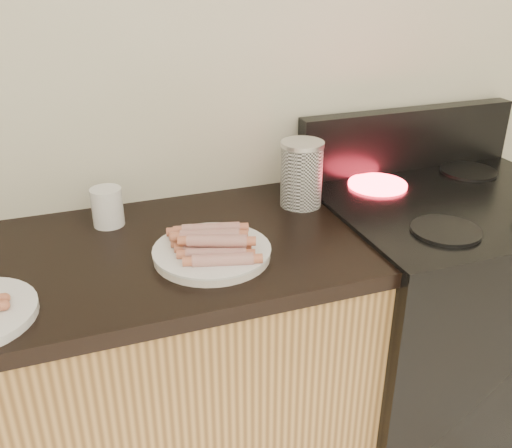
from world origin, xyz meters
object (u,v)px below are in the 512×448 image
object	(u,v)px
canister	(301,174)
mug	(107,207)
stove	(437,326)
main_plate	(212,254)

from	to	relation	value
canister	mug	bearing A→B (deg)	174.38
stove	canister	distance (m)	0.71
stove	canister	bearing A→B (deg)	162.07
stove	canister	size ratio (longest dim) A/B	4.79
stove	main_plate	bearing A→B (deg)	-174.60
main_plate	stove	bearing A→B (deg)	5.40
main_plate	canister	distance (m)	0.40
main_plate	canister	world-z (taller)	canister
stove	canister	world-z (taller)	canister
canister	mug	world-z (taller)	canister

